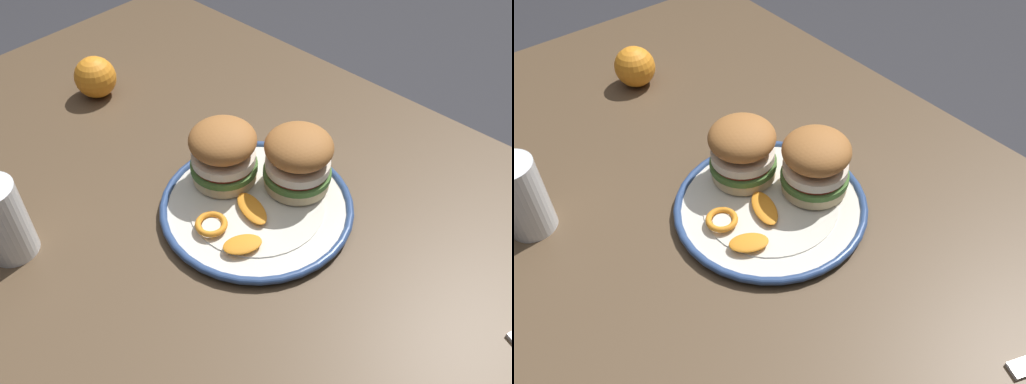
% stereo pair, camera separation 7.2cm
% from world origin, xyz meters
% --- Properties ---
extents(dining_table, '(1.36, 0.82, 0.78)m').
position_xyz_m(dining_table, '(0.00, 0.00, 0.67)').
color(dining_table, brown).
rests_on(dining_table, ground).
extents(dinner_plate, '(0.30, 0.30, 0.02)m').
position_xyz_m(dinner_plate, '(-0.03, 0.00, 0.79)').
color(dinner_plate, silver).
rests_on(dinner_plate, dining_table).
extents(sandwich_half_left, '(0.14, 0.14, 0.10)m').
position_xyz_m(sandwich_half_left, '(0.05, -0.01, 0.85)').
color(sandwich_half_left, beige).
rests_on(sandwich_half_left, dinner_plate).
extents(sandwich_half_right, '(0.15, 0.15, 0.10)m').
position_xyz_m(sandwich_half_right, '(-0.04, -0.07, 0.85)').
color(sandwich_half_right, beige).
rests_on(sandwich_half_right, dinner_plate).
extents(orange_peel_curled, '(0.07, 0.07, 0.01)m').
position_xyz_m(orange_peel_curled, '(-0.01, 0.08, 0.80)').
color(orange_peel_curled, orange).
rests_on(orange_peel_curled, dinner_plate).
extents(orange_peel_strip_long, '(0.06, 0.07, 0.01)m').
position_xyz_m(orange_peel_strip_long, '(-0.07, 0.08, 0.80)').
color(orange_peel_strip_long, orange).
rests_on(orange_peel_strip_long, dinner_plate).
extents(orange_peel_strip_short, '(0.08, 0.05, 0.01)m').
position_xyz_m(orange_peel_strip_short, '(-0.03, 0.02, 0.80)').
color(orange_peel_strip_short, orange).
rests_on(orange_peel_strip_short, dinner_plate).
extents(drinking_glass, '(0.07, 0.07, 0.12)m').
position_xyz_m(drinking_glass, '(0.17, 0.29, 0.83)').
color(drinking_glass, white).
rests_on(drinking_glass, dining_table).
extents(whole_orange, '(0.08, 0.08, 0.08)m').
position_xyz_m(whole_orange, '(0.41, -0.02, 0.82)').
color(whole_orange, orange).
rests_on(whole_orange, dining_table).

